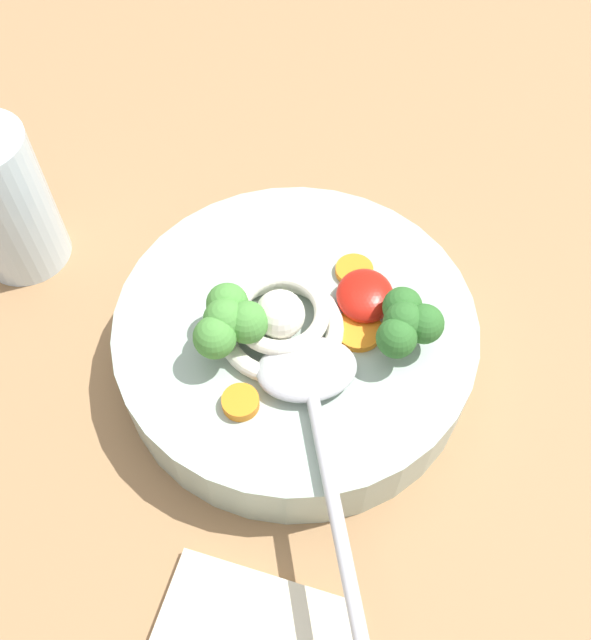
# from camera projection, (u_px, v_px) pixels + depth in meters

# --- Properties ---
(table_slab) EXTENTS (1.19, 1.19, 0.04)m
(table_slab) POSITION_uv_depth(u_px,v_px,m) (285.00, 338.00, 0.51)
(table_slab) COLOR #936D47
(table_slab) RESTS_ON ground
(soup_bowl) EXTENTS (0.23, 0.23, 0.05)m
(soup_bowl) POSITION_uv_depth(u_px,v_px,m) (296.00, 339.00, 0.46)
(soup_bowl) COLOR #9EB2A3
(soup_bowl) RESTS_ON table_slab
(noodle_pile) EXTENTS (0.09, 0.08, 0.03)m
(noodle_pile) POSITION_uv_depth(u_px,v_px,m) (283.00, 321.00, 0.42)
(noodle_pile) COLOR silver
(noodle_pile) RESTS_ON soup_bowl
(soup_spoon) EXTENTS (0.18, 0.07, 0.02)m
(soup_spoon) POSITION_uv_depth(u_px,v_px,m) (311.00, 389.00, 0.40)
(soup_spoon) COLOR #B7B7BC
(soup_spoon) RESTS_ON soup_bowl
(chili_sauce_dollop) EXTENTS (0.04, 0.04, 0.02)m
(chili_sauce_dollop) POSITION_uv_depth(u_px,v_px,m) (365.00, 295.00, 0.44)
(chili_sauce_dollop) COLOR #B2190F
(chili_sauce_dollop) RESTS_ON soup_bowl
(broccoli_floret_beside_chili) EXTENTS (0.05, 0.04, 0.04)m
(broccoli_floret_beside_chili) POSITION_uv_depth(u_px,v_px,m) (406.00, 323.00, 0.41)
(broccoli_floret_beside_chili) COLOR #7A9E60
(broccoli_floret_beside_chili) RESTS_ON soup_bowl
(broccoli_floret_rear) EXTENTS (0.05, 0.04, 0.04)m
(broccoli_floret_rear) POSITION_uv_depth(u_px,v_px,m) (229.00, 321.00, 0.41)
(broccoli_floret_rear) COLOR #7A9E60
(broccoli_floret_rear) RESTS_ON soup_bowl
(carrot_slice_center) EXTENTS (0.02, 0.02, 0.01)m
(carrot_slice_center) POSITION_uv_depth(u_px,v_px,m) (241.00, 402.00, 0.40)
(carrot_slice_center) COLOR orange
(carrot_slice_center) RESTS_ON soup_bowl
(carrot_slice_beside_noodles) EXTENTS (0.02, 0.02, 0.00)m
(carrot_slice_beside_noodles) POSITION_uv_depth(u_px,v_px,m) (354.00, 270.00, 0.46)
(carrot_slice_beside_noodles) COLOR orange
(carrot_slice_beside_noodles) RESTS_ON soup_bowl
(carrot_slice_left) EXTENTS (0.03, 0.03, 0.01)m
(carrot_slice_left) POSITION_uv_depth(u_px,v_px,m) (358.00, 330.00, 0.43)
(carrot_slice_left) COLOR orange
(carrot_slice_left) RESTS_ON soup_bowl
(drinking_glass) EXTENTS (0.06, 0.06, 0.11)m
(drinking_glass) POSITION_uv_depth(u_px,v_px,m) (3.00, 202.00, 0.48)
(drinking_glass) COLOR silver
(drinking_glass) RESTS_ON table_slab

